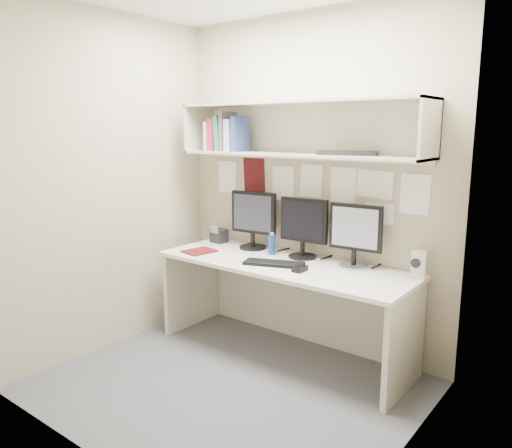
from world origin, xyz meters
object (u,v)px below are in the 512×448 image
Objects in this scene: keyboard at (274,263)px; speaker at (418,264)px; desk_phone at (219,235)px; monitor_right at (355,233)px; monitor_left at (253,218)px; desk at (283,308)px; maroon_notebook at (199,251)px; monitor_center at (303,225)px.

keyboard is 1.02m from speaker.
keyboard is 2.79× the size of desk_phone.
monitor_right is 1.04× the size of keyboard.
monitor_left is 1.41m from speaker.
desk is at bearing 58.67° from keyboard.
monitor_right is at bearing 163.98° from speaker.
desk is 0.81m from monitor_left.
maroon_notebook is (-1.67, -0.39, -0.09)m from speaker.
desk is 12.62× the size of desk_phone.
speaker reaches higher than desk.
monitor_left is 0.49m from monitor_center.
monitor_left is 1.03× the size of monitor_center.
monitor_left is 0.94m from monitor_right.
desk_phone reaches higher than keyboard.
monitor_right reaches higher than desk_phone.
monitor_right is 0.49m from speaker.
monitor_center reaches higher than desk.
keyboard is (-0.02, -0.10, 0.37)m from desk.
monitor_left is at bearing 154.53° from desk.
maroon_notebook is at bearing 164.03° from keyboard.
monitor_left is at bearing 123.54° from keyboard.
keyboard is at bearing -102.10° from monitor_center.
speaker is (1.40, 0.01, -0.17)m from monitor_left.
maroon_notebook is at bearing -131.38° from monitor_left.
monitor_center is 1.05× the size of keyboard.
monitor_left is 1.97× the size of maroon_notebook.
monitor_right reaches higher than desk.
keyboard is at bearing -41.98° from monitor_left.
speaker reaches higher than maroon_notebook.
maroon_notebook is at bearing -167.74° from desk.
keyboard is at bearing -151.22° from monitor_right.
desk_phone is (-0.38, -0.01, -0.20)m from monitor_left.
monitor_left is (-0.46, 0.22, 0.62)m from desk.
desk_phone is (-0.87, -0.01, -0.19)m from monitor_center.
desk is 1.07m from speaker.
monitor_left reaches higher than desk.
monitor_center reaches higher than speaker.
speaker is at bearing -2.28° from monitor_right.
keyboard is 2.35× the size of speaker.
monitor_left reaches higher than monitor_center.
monitor_center reaches higher than desk_phone.
monitor_left is at bearing 176.03° from monitor_right.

